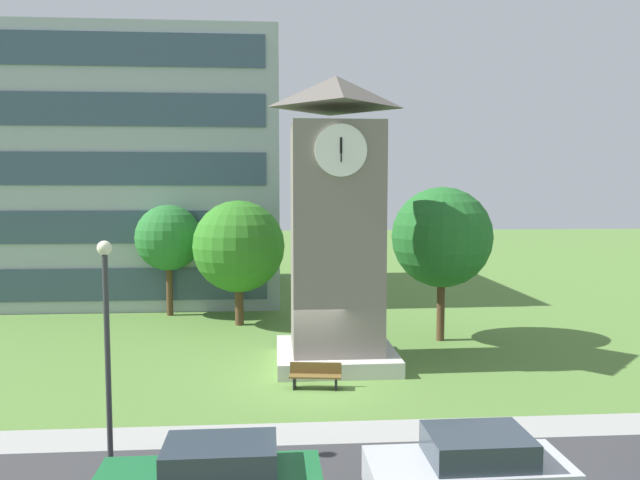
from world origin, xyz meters
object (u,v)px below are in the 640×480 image
object	(u,v)px
street_lamp	(107,326)
tree_by_building	(169,238)
tree_near_tower	(239,247)
parked_car_silver	(470,470)
tree_streetside	(442,237)
park_bench	(315,375)
clock_tower	(336,237)

from	to	relation	value
street_lamp	tree_by_building	xyz separation A→B (m)	(-1.58, 18.34, 0.72)
tree_near_tower	parked_car_silver	world-z (taller)	tree_near_tower
tree_near_tower	parked_car_silver	xyz separation A→B (m)	(5.99, -18.47, -3.14)
tree_streetside	tree_near_tower	bearing A→B (deg)	157.42
park_bench	street_lamp	size ratio (longest dim) A/B	0.33
clock_tower	parked_car_silver	xyz separation A→B (m)	(1.79, -11.31, -4.19)
street_lamp	parked_car_silver	size ratio (longest dim) A/B	1.30
tree_by_building	street_lamp	bearing A→B (deg)	-85.08
tree_by_building	parked_car_silver	world-z (taller)	tree_by_building
park_bench	tree_near_tower	xyz separation A→B (m)	(-3.19, 10.21, 3.54)
park_bench	tree_near_tower	bearing A→B (deg)	107.37
tree_near_tower	tree_by_building	world-z (taller)	tree_near_tower
clock_tower	park_bench	distance (m)	5.60
clock_tower	tree_streetside	bearing A→B (deg)	32.63
tree_by_building	parked_car_silver	size ratio (longest dim) A/B	1.39
tree_streetside	street_lamp	bearing A→B (deg)	-134.76
tree_near_tower	tree_streetside	bearing A→B (deg)	-22.58
park_bench	clock_tower	bearing A→B (deg)	71.66
street_lamp	parked_car_silver	distance (m)	9.20
parked_car_silver	park_bench	bearing A→B (deg)	108.71
clock_tower	tree_by_building	bearing A→B (deg)	129.58
street_lamp	tree_near_tower	bearing A→B (deg)	81.47
clock_tower	tree_near_tower	xyz separation A→B (m)	(-4.20, 7.17, -1.04)
street_lamp	tree_streetside	distance (m)	16.64
park_bench	tree_streetside	distance (m)	9.80
clock_tower	tree_by_building	size ratio (longest dim) A/B	1.86
clock_tower	park_bench	size ratio (longest dim) A/B	6.08
parked_car_silver	clock_tower	bearing A→B (deg)	98.99
tree_near_tower	park_bench	bearing A→B (deg)	-72.63
park_bench	tree_by_building	bearing A→B (deg)	118.94
park_bench	tree_streetside	world-z (taller)	tree_streetside
clock_tower	park_bench	bearing A→B (deg)	-108.34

